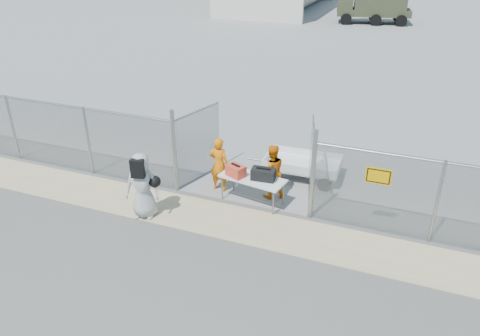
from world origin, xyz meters
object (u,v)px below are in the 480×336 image
at_px(utility_trailer, 303,167).
at_px(visitor, 143,186).
at_px(folding_table, 252,190).
at_px(security_worker_right, 271,172).
at_px(security_worker_left, 219,164).

bearing_deg(utility_trailer, visitor, -134.16).
distance_m(visitor, utility_trailer, 5.02).
bearing_deg(folding_table, visitor, -135.04).
height_order(security_worker_right, visitor, visitor).
bearing_deg(folding_table, utility_trailer, 74.77).
distance_m(security_worker_right, visitor, 3.57).
xyz_separation_m(security_worker_left, visitor, (-1.28, -2.04, 0.08)).
bearing_deg(security_worker_left, security_worker_right, -171.59).
distance_m(security_worker_left, visitor, 2.41).
xyz_separation_m(security_worker_left, security_worker_right, (1.53, 0.17, -0.03)).
xyz_separation_m(folding_table, security_worker_left, (-1.14, 0.32, 0.44)).
bearing_deg(visitor, security_worker_right, 24.29).
relative_size(folding_table, security_worker_right, 1.14).
bearing_deg(utility_trailer, folding_table, -116.96).
height_order(folding_table, utility_trailer, folding_table).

